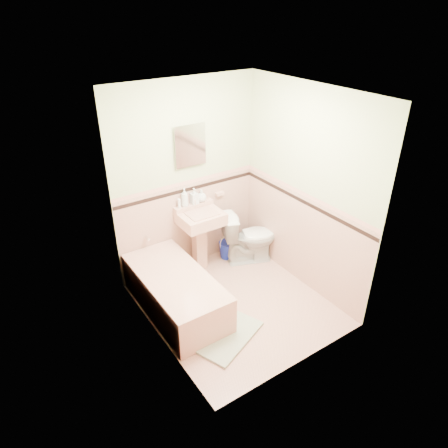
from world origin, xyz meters
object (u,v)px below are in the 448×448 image
bathtub (176,293)px  sink (202,242)px  medicine_cabinet (190,145)px  shoe (210,336)px  soap_bottle_left (185,197)px  toilet (250,237)px  soap_bottle_mid (194,196)px  soap_bottle_right (201,196)px  bucket (227,250)px

bathtub → sink: 0.89m
sink → medicine_cabinet: (0.00, 0.21, 1.27)m
medicine_cabinet → shoe: size_ratio=2.97×
sink → shoe: sink is taller
soap_bottle_left → shoe: 1.77m
medicine_cabinet → toilet: bearing=-29.9°
soap_bottle_left → soap_bottle_mid: size_ratio=1.17×
soap_bottle_right → sink: bearing=-124.4°
sink → soap_bottle_right: soap_bottle_right is taller
sink → soap_bottle_right: bearing=55.6°
soap_bottle_left → soap_bottle_mid: 0.14m
soap_bottle_left → soap_bottle_right: (0.25, 0.00, -0.04)m
toilet → bucket: bearing=65.1°
medicine_cabinet → soap_bottle_mid: (0.02, -0.03, -0.67)m
toilet → shoe: toilet is taller
soap_bottle_left → soap_bottle_mid: bearing=0.0°
soap_bottle_mid → soap_bottle_right: bearing=0.0°
bathtub → medicine_cabinet: (0.68, 0.74, 1.47)m
bathtub → medicine_cabinet: 1.78m
bathtub → soap_bottle_left: (0.55, 0.71, 0.82)m
soap_bottle_right → shoe: soap_bottle_right is taller
soap_bottle_mid → bucket: 1.01m
soap_bottle_left → toilet: bearing=-24.0°
bathtub → shoe: 0.69m
soap_bottle_left → bucket: bearing=-12.4°
soap_bottle_left → sink: bearing=-55.2°
toilet → bucket: (-0.22, 0.23, -0.25)m
medicine_cabinet → shoe: medicine_cabinet is taller
bathtub → soap_bottle_left: soap_bottle_left is taller
bucket → soap_bottle_left: bearing=167.6°
bathtub → sink: bearing=37.9°
bathtub → soap_bottle_mid: bearing=45.5°
medicine_cabinet → shoe: bearing=-114.0°
medicine_cabinet → soap_bottle_left: bearing=-166.5°
soap_bottle_right → toilet: soap_bottle_right is taller
sink → toilet: 0.69m
sink → soap_bottle_right: 0.61m
bathtub → soap_bottle_mid: (0.70, 0.71, 0.80)m
medicine_cabinet → soap_bottle_left: 0.67m
sink → medicine_cabinet: 1.29m
soap_bottle_mid → shoe: 1.80m
medicine_cabinet → bucket: 1.65m
sink → bucket: bearing=6.8°
sink → soap_bottle_right: (0.12, 0.18, 0.57)m
sink → soap_bottle_left: bearing=124.8°
bucket → soap_bottle_right: bearing=158.8°
soap_bottle_right → bucket: soap_bottle_right is taller
soap_bottle_left → shoe: (-0.50, -1.38, -0.98)m
soap_bottle_mid → bucket: size_ratio=0.87×
soap_bottle_mid → bucket: bearing=-16.3°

